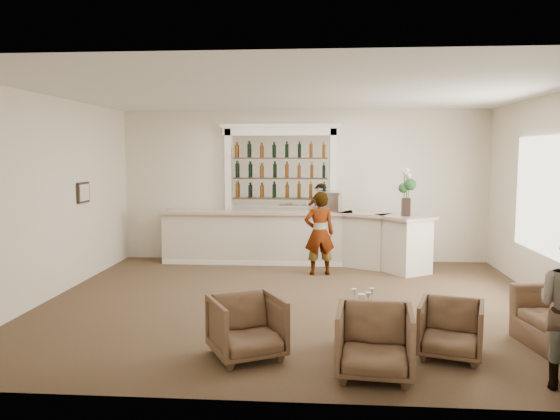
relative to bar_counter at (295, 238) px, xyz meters
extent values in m
plane|color=brown|center=(0.16, -3.00, -0.57)|extent=(8.00, 8.00, 0.00)
cube|color=beige|center=(0.16, 0.50, 1.08)|extent=(8.00, 0.04, 3.30)
cube|color=beige|center=(-3.84, -3.00, 1.08)|extent=(0.04, 7.00, 3.30)
cube|color=silver|center=(0.16, -3.00, 2.73)|extent=(8.00, 7.00, 0.04)
cube|color=white|center=(4.13, -2.50, 1.13)|extent=(0.05, 2.40, 1.90)
cube|color=black|center=(-3.81, -1.80, 1.08)|extent=(0.04, 0.46, 0.38)
cube|color=beige|center=(-3.78, -1.80, 1.08)|extent=(0.01, 0.38, 0.30)
cube|color=#EEE4CF|center=(-0.84, 0.15, -0.03)|extent=(4.00, 0.70, 1.08)
cube|color=#C2A197|center=(-0.84, 0.13, 0.54)|extent=(4.10, 0.82, 0.06)
cube|color=#EEE4CF|center=(1.51, -0.08, -0.03)|extent=(1.12, 1.04, 1.08)
cube|color=#C2A197|center=(1.51, -0.10, 0.54)|extent=(1.27, 1.19, 0.06)
cube|color=#EEE4CF|center=(2.21, -0.60, -0.03)|extent=(1.08, 1.14, 1.08)
cube|color=#C2A197|center=(2.21, -0.62, 0.54)|extent=(1.24, 1.29, 0.06)
cube|color=white|center=(-0.84, -0.18, -0.52)|extent=(4.00, 0.06, 0.10)
cube|color=white|center=(-0.34, 0.48, 1.38)|extent=(2.15, 0.02, 1.65)
cube|color=white|center=(-1.49, 0.42, 0.88)|extent=(0.14, 0.16, 2.90)
cube|color=white|center=(0.81, 0.42, 0.88)|extent=(0.14, 0.16, 2.90)
cube|color=white|center=(-0.34, 0.42, 2.27)|extent=(2.52, 0.16, 0.18)
cube|color=white|center=(-0.34, 0.42, 2.39)|extent=(2.64, 0.20, 0.08)
cube|color=#36291B|center=(-0.34, 0.37, 0.81)|extent=(2.05, 0.20, 0.03)
cube|color=#36291B|center=(-0.34, 0.37, 1.25)|extent=(2.05, 0.20, 0.03)
cube|color=#36291B|center=(-0.34, 0.37, 1.69)|extent=(2.05, 0.20, 0.03)
cylinder|color=#49341F|center=(1.09, -4.89, -0.32)|extent=(0.61, 0.61, 0.50)
imported|color=gray|center=(0.53, -0.95, 0.24)|extent=(0.66, 0.49, 1.63)
imported|color=brown|center=(-0.29, -5.37, -0.21)|extent=(1.06, 1.07, 0.73)
imported|color=brown|center=(1.14, -5.80, -0.20)|extent=(0.87, 0.89, 0.75)
imported|color=brown|center=(2.08, -5.17, -0.24)|extent=(0.89, 0.90, 0.66)
cube|color=silver|center=(0.73, 0.05, 0.77)|extent=(0.55, 0.49, 0.41)
cube|color=black|center=(2.22, -0.68, 0.74)|extent=(0.16, 0.16, 0.35)
cube|color=white|center=(1.07, -4.75, -0.01)|extent=(0.08, 0.08, 0.12)
camera|label=1|loc=(0.57, -11.48, 1.80)|focal=35.00mm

